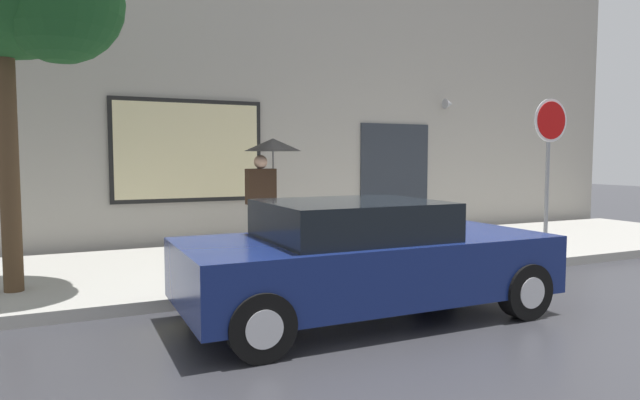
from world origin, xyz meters
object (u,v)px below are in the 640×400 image
Objects in this scene: parked_car at (364,259)px; stop_sign at (549,144)px; fire_hydrant at (422,238)px; pedestrian_with_umbrella at (269,163)px.

stop_sign is (4.72, 1.75, 1.39)m from parked_car.
pedestrian_with_umbrella is at bearing 140.90° from fire_hydrant.
parked_car reaches higher than fire_hydrant.
parked_car is 3.80m from pedestrian_with_umbrella.
pedestrian_with_umbrella is (0.15, 3.64, 1.07)m from parked_car.
parked_car is at bearing -137.96° from fire_hydrant.
parked_car is at bearing -159.68° from stop_sign.
parked_car is 2.96m from fire_hydrant.
fire_hydrant is at bearing 42.04° from parked_car.
parked_car is at bearing -92.28° from pedestrian_with_umbrella.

